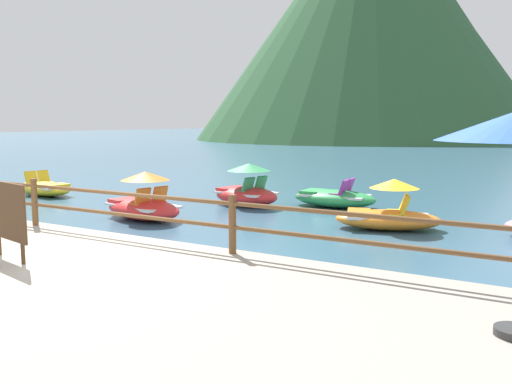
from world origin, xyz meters
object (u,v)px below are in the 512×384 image
Objects in this scene: sign_board at (8,212)px; pedal_boat_4 at (143,203)px; pedal_boat_1 at (246,191)px; pedal_boat_2 at (388,213)px; pedal_boat_3 at (334,198)px; pedal_boat_5 at (44,188)px.

sign_board is 0.44× the size of pedal_boat_4.
pedal_boat_2 is (4.76, -1.48, -0.06)m from pedal_boat_1.
sign_board is 0.48× the size of pedal_boat_3.
sign_board is 9.82m from pedal_boat_3.
pedal_boat_1 reaches higher than pedal_boat_2.
pedal_boat_4 reaches higher than pedal_boat_3.
pedal_boat_4 is (-5.82, -1.86, 0.03)m from pedal_boat_2.
pedal_boat_3 is at bearing 22.60° from pedal_boat_1.
pedal_boat_3 is 5.55m from pedal_boat_4.
pedal_boat_5 is (-8.07, 7.07, -0.88)m from sign_board.
pedal_boat_2 is (3.71, 7.21, -0.76)m from sign_board.
pedal_boat_3 is at bearing 133.63° from pedal_boat_2.
pedal_boat_5 is (-11.77, -0.14, -0.12)m from pedal_boat_2.
pedal_boat_3 is at bearing 82.09° from sign_board.
pedal_boat_1 is (-1.05, 8.69, -0.69)m from sign_board.
pedal_boat_3 reaches higher than pedal_boat_5.
pedal_boat_2 is 6.11m from pedal_boat_4.
pedal_boat_5 is at bearing 163.87° from pedal_boat_4.
pedal_boat_3 is 9.77m from pedal_boat_5.
pedal_boat_2 is at bearing -17.25° from pedal_boat_1.
sign_board is at bearing -68.43° from pedal_boat_4.
pedal_boat_4 is 1.00× the size of pedal_boat_5.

